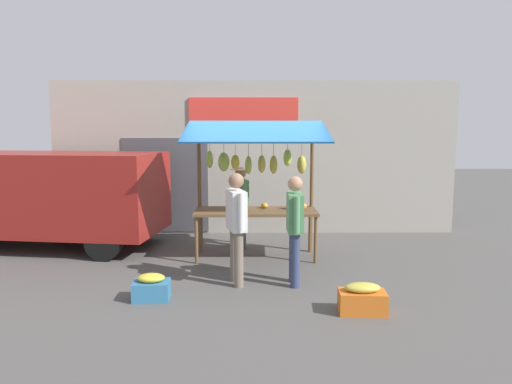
{
  "coord_description": "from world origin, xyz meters",
  "views": [
    {
      "loc": [
        0.08,
        8.38,
        2.31
      ],
      "look_at": [
        0.0,
        0.3,
        1.25
      ],
      "focal_mm": 32.89,
      "sensor_mm": 36.0,
      "label": 1
    }
  ],
  "objects_px": {
    "produce_crate_near": "(362,299)",
    "produce_crate_side": "(151,288)",
    "vendor_with_sunhat": "(241,200)",
    "shopper_in_striped_shirt": "(236,220)",
    "shopper_in_grey_tee": "(295,222)",
    "parked_van": "(41,191)",
    "market_stall": "(258,173)"
  },
  "relations": [
    {
      "from": "parked_van",
      "to": "produce_crate_side",
      "type": "xyz_separation_m",
      "value": [
        -2.79,
        3.02,
        -0.95
      ]
    },
    {
      "from": "shopper_in_grey_tee",
      "to": "parked_van",
      "type": "height_order",
      "value": "parked_van"
    },
    {
      "from": "vendor_with_sunhat",
      "to": "produce_crate_side",
      "type": "xyz_separation_m",
      "value": [
        1.17,
        2.91,
        -0.78
      ]
    },
    {
      "from": "vendor_with_sunhat",
      "to": "produce_crate_near",
      "type": "bearing_deg",
      "value": 12.21
    },
    {
      "from": "produce_crate_near",
      "to": "produce_crate_side",
      "type": "bearing_deg",
      "value": -10.21
    },
    {
      "from": "shopper_in_grey_tee",
      "to": "produce_crate_side",
      "type": "bearing_deg",
      "value": 107.56
    },
    {
      "from": "market_stall",
      "to": "produce_crate_near",
      "type": "height_order",
      "value": "market_stall"
    },
    {
      "from": "parked_van",
      "to": "produce_crate_side",
      "type": "bearing_deg",
      "value": 140.67
    },
    {
      "from": "shopper_in_striped_shirt",
      "to": "produce_crate_side",
      "type": "xyz_separation_m",
      "value": [
        1.15,
        0.65,
        -0.82
      ]
    },
    {
      "from": "market_stall",
      "to": "shopper_in_grey_tee",
      "type": "xyz_separation_m",
      "value": [
        -0.53,
        1.6,
        -0.6
      ]
    },
    {
      "from": "vendor_with_sunhat",
      "to": "shopper_in_striped_shirt",
      "type": "xyz_separation_m",
      "value": [
        0.02,
        2.26,
        0.04
      ]
    },
    {
      "from": "market_stall",
      "to": "shopper_in_grey_tee",
      "type": "relative_size",
      "value": 1.52
    },
    {
      "from": "produce_crate_side",
      "to": "shopper_in_grey_tee",
      "type": "bearing_deg",
      "value": -162.7
    },
    {
      "from": "market_stall",
      "to": "vendor_with_sunhat",
      "type": "xyz_separation_m",
      "value": [
        0.32,
        -0.68,
        -0.61
      ]
    },
    {
      "from": "market_stall",
      "to": "vendor_with_sunhat",
      "type": "height_order",
      "value": "market_stall"
    },
    {
      "from": "produce_crate_near",
      "to": "produce_crate_side",
      "type": "height_order",
      "value": "produce_crate_near"
    },
    {
      "from": "market_stall",
      "to": "shopper_in_striped_shirt",
      "type": "xyz_separation_m",
      "value": [
        0.34,
        1.57,
        -0.57
      ]
    },
    {
      "from": "vendor_with_sunhat",
      "to": "parked_van",
      "type": "xyz_separation_m",
      "value": [
        3.96,
        -0.11,
        0.18
      ]
    },
    {
      "from": "market_stall",
      "to": "parked_van",
      "type": "bearing_deg",
      "value": -10.47
    },
    {
      "from": "produce_crate_near",
      "to": "shopper_in_striped_shirt",
      "type": "bearing_deg",
      "value": -35.25
    },
    {
      "from": "shopper_in_grey_tee",
      "to": "produce_crate_side",
      "type": "relative_size",
      "value": 3.26
    },
    {
      "from": "vendor_with_sunhat",
      "to": "produce_crate_side",
      "type": "bearing_deg",
      "value": -35.04
    },
    {
      "from": "market_stall",
      "to": "parked_van",
      "type": "distance_m",
      "value": 4.37
    },
    {
      "from": "shopper_in_grey_tee",
      "to": "shopper_in_striped_shirt",
      "type": "bearing_deg",
      "value": 88.61
    },
    {
      "from": "shopper_in_striped_shirt",
      "to": "shopper_in_grey_tee",
      "type": "height_order",
      "value": "shopper_in_striped_shirt"
    },
    {
      "from": "shopper_in_striped_shirt",
      "to": "parked_van",
      "type": "bearing_deg",
      "value": 44.27
    },
    {
      "from": "vendor_with_sunhat",
      "to": "shopper_in_grey_tee",
      "type": "xyz_separation_m",
      "value": [
        -0.85,
        2.28,
        0.01
      ]
    },
    {
      "from": "shopper_in_striped_shirt",
      "to": "produce_crate_near",
      "type": "relative_size",
      "value": 2.74
    },
    {
      "from": "vendor_with_sunhat",
      "to": "shopper_in_striped_shirt",
      "type": "distance_m",
      "value": 2.26
    },
    {
      "from": "shopper_in_striped_shirt",
      "to": "parked_van",
      "type": "distance_m",
      "value": 4.6
    },
    {
      "from": "shopper_in_grey_tee",
      "to": "parked_van",
      "type": "distance_m",
      "value": 5.37
    },
    {
      "from": "produce_crate_side",
      "to": "produce_crate_near",
      "type": "bearing_deg",
      "value": 169.79
    }
  ]
}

